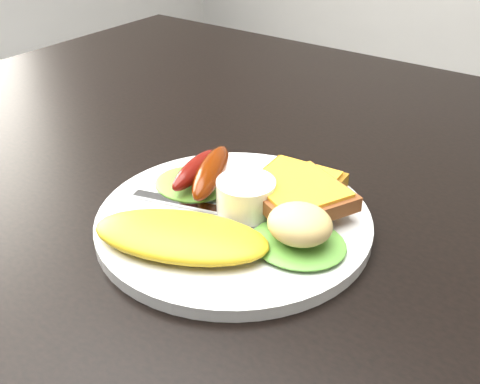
{
  "coord_description": "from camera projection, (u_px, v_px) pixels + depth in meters",
  "views": [
    {
      "loc": [
        0.27,
        -0.51,
        1.05
      ],
      "look_at": [
        0.01,
        -0.15,
        0.78
      ],
      "focal_mm": 42.0,
      "sensor_mm": 36.0,
      "label": 1
    }
  ],
  "objects": [
    {
      "name": "omelette",
      "position": [
        181.0,
        236.0,
        0.47
      ],
      "size": [
        0.17,
        0.12,
        0.02
      ],
      "primitive_type": "ellipsoid",
      "rotation": [
        0.0,
        0.0,
        0.38
      ],
      "color": "yellow",
      "rests_on": "plate"
    },
    {
      "name": "lettuce_right",
      "position": [
        298.0,
        243.0,
        0.48
      ],
      "size": [
        0.09,
        0.08,
        0.01
      ],
      "primitive_type": "ellipsoid",
      "rotation": [
        0.0,
        0.0,
        0.09
      ],
      "color": "#659F37",
      "rests_on": "plate"
    },
    {
      "name": "fork",
      "position": [
        202.0,
        207.0,
        0.53
      ],
      "size": [
        0.14,
        0.05,
        0.0
      ],
      "primitive_type": "cube",
      "rotation": [
        0.0,
        0.0,
        0.28
      ],
      "color": "#ADAFB7",
      "rests_on": "plate"
    },
    {
      "name": "toast_a",
      "position": [
        296.0,
        186.0,
        0.55
      ],
      "size": [
        0.09,
        0.09,
        0.01
      ],
      "primitive_type": "cube",
      "rotation": [
        0.0,
        0.0,
        0.08
      ],
      "color": "#8E5B16",
      "rests_on": "plate"
    },
    {
      "name": "lettuce_left",
      "position": [
        193.0,
        183.0,
        0.56
      ],
      "size": [
        0.09,
        0.08,
        0.01
      ],
      "primitive_type": "ellipsoid",
      "rotation": [
        0.0,
        0.0,
        0.13
      ],
      "color": "#3D8A23",
      "rests_on": "plate"
    },
    {
      "name": "toast_b",
      "position": [
        299.0,
        195.0,
        0.51
      ],
      "size": [
        0.11,
        0.11,
        0.01
      ],
      "primitive_type": "cube",
      "rotation": [
        0.0,
        0.0,
        -0.44
      ],
      "color": "brown",
      "rests_on": "toast_a"
    },
    {
      "name": "ramekin",
      "position": [
        246.0,
        196.0,
        0.51
      ],
      "size": [
        0.07,
        0.07,
        0.03
      ],
      "primitive_type": "cylinder",
      "rotation": [
        0.0,
        0.0,
        0.27
      ],
      "color": "white",
      "rests_on": "plate"
    },
    {
      "name": "sausage_b",
      "position": [
        211.0,
        172.0,
        0.55
      ],
      "size": [
        0.06,
        0.11,
        0.03
      ],
      "primitive_type": "ellipsoid",
      "rotation": [
        0.0,
        0.0,
        0.41
      ],
      "color": "#5F2B03",
      "rests_on": "lettuce_left"
    },
    {
      "name": "plate",
      "position": [
        234.0,
        220.0,
        0.52
      ],
      "size": [
        0.25,
        0.25,
        0.01
      ],
      "primitive_type": "cylinder",
      "color": "white",
      "rests_on": "dining_table"
    },
    {
      "name": "dining_table",
      "position": [
        304.0,
        173.0,
        0.65
      ],
      "size": [
        1.2,
        0.8,
        0.04
      ],
      "primitive_type": "cube",
      "color": "black",
      "rests_on": "ground"
    },
    {
      "name": "potato_salad",
      "position": [
        300.0,
        224.0,
        0.46
      ],
      "size": [
        0.06,
        0.05,
        0.03
      ],
      "primitive_type": "ellipsoid",
      "rotation": [
        0.0,
        0.0,
        -0.01
      ],
      "color": "beige",
      "rests_on": "lettuce_right"
    },
    {
      "name": "sausage_a",
      "position": [
        195.0,
        169.0,
        0.55
      ],
      "size": [
        0.04,
        0.09,
        0.02
      ],
      "primitive_type": "ellipsoid",
      "rotation": [
        0.0,
        0.0,
        0.2
      ],
      "color": "#6A0605",
      "rests_on": "lettuce_left"
    }
  ]
}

